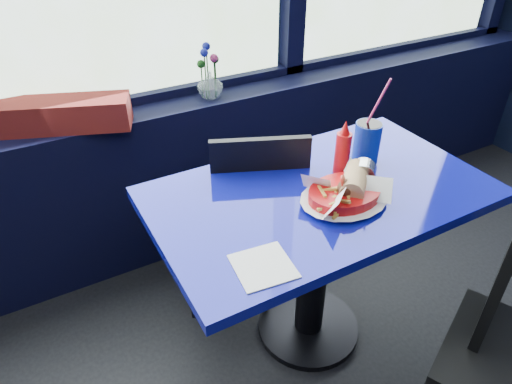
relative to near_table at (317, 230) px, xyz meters
name	(u,v)px	position (x,y,z in m)	size (l,w,h in m)	color
window_sill	(167,179)	(-0.30, 0.87, -0.17)	(5.00, 0.26, 0.80)	black
near_table	(317,230)	(0.00, 0.00, 0.00)	(1.20, 0.70, 0.75)	black
chair_near_back	(239,210)	(-0.16, 0.33, -0.06)	(0.52, 0.52, 0.88)	black
planter_box	(52,115)	(-0.74, 0.85, 0.29)	(0.62, 0.16, 0.12)	maroon
flower_vase	(210,82)	(-0.04, 0.84, 0.31)	(0.14, 0.14, 0.25)	silver
food_basket	(346,191)	(0.03, -0.09, 0.22)	(0.34, 0.34, 0.10)	#B80C0D
ketchup_bottle	(343,150)	(0.13, 0.06, 0.27)	(0.06, 0.06, 0.21)	#B80C0D
soda_cup	(367,142)	(0.26, 0.08, 0.27)	(0.10, 0.10, 0.34)	navy
napkin	(263,266)	(-0.37, -0.24, 0.18)	(0.16, 0.16, 0.00)	white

